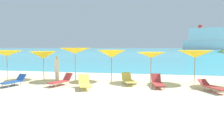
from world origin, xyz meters
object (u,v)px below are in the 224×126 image
umbrella_2 (43,55)px  umbrella_6 (195,54)px  umbrella_5 (151,55)px  lounge_chair_2 (85,83)px  umbrella_1 (7,53)px  lounge_chair_6 (158,82)px  umbrella_3 (75,51)px  lounge_chair_4 (61,81)px  umbrella_4 (112,54)px  lounge_chair_5 (14,81)px  beachgoer_1 (57,68)px  cruise_ship (206,40)px  lounge_chair_7 (128,80)px  lounge_chair_0 (212,86)px

umbrella_2 → umbrella_6: (10.12, 0.25, 0.12)m
umbrella_5 → lounge_chair_2: umbrella_5 is taller
umbrella_1 → lounge_chair_6: size_ratio=1.47×
umbrella_3 → lounge_chair_4: bearing=-104.5°
umbrella_4 → lounge_chair_5: (-5.54, -2.47, -1.58)m
umbrella_2 → beachgoer_1: size_ratio=1.19×
umbrella_1 → beachgoer_1: 3.85m
umbrella_6 → lounge_chair_2: umbrella_6 is taller
lounge_chair_6 → cruise_ship: bearing=66.3°
umbrella_2 → umbrella_3: size_ratio=0.89×
lounge_chair_7 → umbrella_5: bearing=7.8°
umbrella_3 → lounge_chair_2: (1.36, -2.13, -1.77)m
umbrella_6 → lounge_chair_7: bearing=-168.5°
umbrella_2 → lounge_chair_5: size_ratio=1.28×
umbrella_1 → beachgoer_1: (3.70, 0.31, -1.00)m
umbrella_3 → lounge_chair_0: bearing=-11.1°
umbrella_5 → lounge_chair_6: size_ratio=1.24×
umbrella_4 → umbrella_2: bearing=-177.4°
umbrella_4 → umbrella_5: 2.60m
umbrella_2 → cruise_ship: (60.14, 186.55, 7.20)m
umbrella_6 → lounge_chair_6: umbrella_6 is taller
umbrella_2 → cruise_ship: size_ratio=0.05×
lounge_chair_5 → beachgoer_1: bearing=70.3°
beachgoer_1 → lounge_chair_2: bearing=-61.1°
umbrella_2 → beachgoer_1: umbrella_2 is taller
umbrella_6 → beachgoer_1: (-9.16, -0.16, -1.00)m
umbrella_3 → umbrella_6: 7.72m
lounge_chair_5 → cruise_ship: size_ratio=0.04×
umbrella_2 → umbrella_6: size_ratio=0.92×
lounge_chair_0 → cruise_ship: bearing=47.9°
umbrella_2 → lounge_chair_6: bearing=-7.8°
cruise_ship → umbrella_3: bearing=-95.3°
umbrella_2 → lounge_chair_4: size_ratio=1.18×
umbrella_2 → lounge_chair_7: (6.06, -0.57, -1.48)m
beachgoer_1 → lounge_chair_6: bearing=-30.6°
umbrella_5 → lounge_chair_0: (3.14, -1.92, -1.54)m
lounge_chair_4 → cruise_ship: (58.10, 188.15, 8.68)m
umbrella_5 → umbrella_6: umbrella_6 is taller
umbrella_4 → umbrella_6: (5.28, 0.04, 0.02)m
lounge_chair_0 → beachgoer_1: 9.81m
lounge_chair_0 → lounge_chair_4: lounge_chair_4 is taller
umbrella_1 → lounge_chair_6: bearing=-4.6°
umbrella_6 → umbrella_2: bearing=-178.6°
lounge_chair_0 → cruise_ship: size_ratio=0.04×
lounge_chair_5 → cruise_ship: 198.55m
lounge_chair_0 → lounge_chair_5: (-11.27, -0.50, 0.02)m
umbrella_3 → lounge_chair_6: 5.78m
umbrella_2 → lounge_chair_0: umbrella_2 is taller
lounge_chair_0 → beachgoer_1: bearing=141.8°
lounge_chair_4 → umbrella_6: bearing=34.4°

